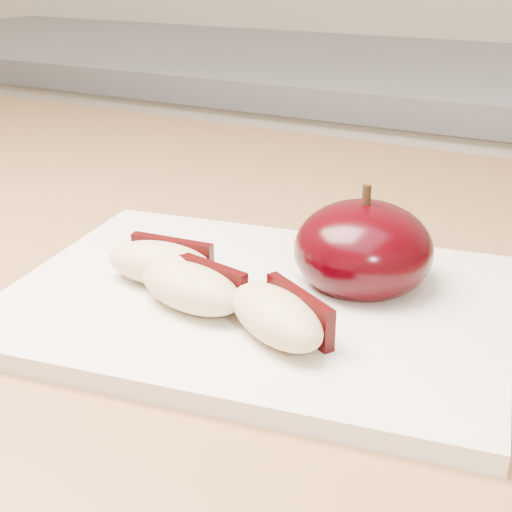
% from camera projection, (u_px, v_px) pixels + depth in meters
% --- Properties ---
extents(back_cabinet, '(2.40, 0.62, 0.94)m').
position_uv_depth(back_cabinet, '(429.00, 326.00, 1.30)').
color(back_cabinet, silver).
rests_on(back_cabinet, ground).
extents(cutting_board, '(0.33, 0.27, 0.01)m').
position_uv_depth(cutting_board, '(256.00, 302.00, 0.44)').
color(cutting_board, silver).
rests_on(cutting_board, island_counter).
extents(apple_half, '(0.11, 0.11, 0.07)m').
position_uv_depth(apple_half, '(363.00, 250.00, 0.44)').
color(apple_half, black).
rests_on(apple_half, cutting_board).
extents(apple_wedge_a, '(0.08, 0.04, 0.03)m').
position_uv_depth(apple_wedge_a, '(162.00, 263.00, 0.45)').
color(apple_wedge_a, tan).
rests_on(apple_wedge_a, cutting_board).
extents(apple_wedge_b, '(0.08, 0.05, 0.03)m').
position_uv_depth(apple_wedge_b, '(193.00, 287.00, 0.41)').
color(apple_wedge_b, tan).
rests_on(apple_wedge_b, cutting_board).
extents(apple_wedge_c, '(0.08, 0.07, 0.03)m').
position_uv_depth(apple_wedge_c, '(279.00, 315.00, 0.38)').
color(apple_wedge_c, tan).
rests_on(apple_wedge_c, cutting_board).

